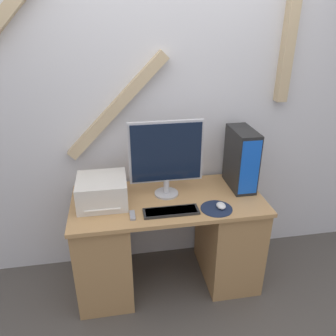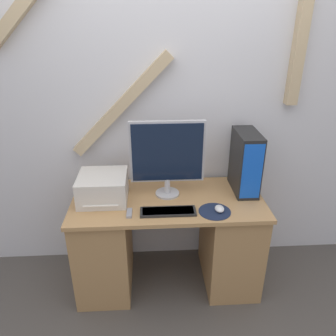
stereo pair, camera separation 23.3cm
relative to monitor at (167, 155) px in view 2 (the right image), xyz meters
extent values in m
plane|color=#4C4742|center=(0.00, -0.40, -1.11)|extent=(12.00, 12.00, 0.00)
cube|color=silver|center=(0.00, 0.32, 0.24)|extent=(6.40, 0.05, 2.70)
cube|color=tan|center=(-0.33, 0.25, 0.31)|extent=(0.78, 0.08, 0.78)
cube|color=tan|center=(0.96, 0.25, 0.84)|extent=(0.08, 0.08, 1.08)
cube|color=tan|center=(0.00, -0.07, -0.34)|extent=(1.43, 0.67, 0.03)
cube|color=#A4794B|center=(-0.50, -0.07, -0.73)|extent=(0.40, 0.61, 0.75)
cube|color=#A4794B|center=(0.50, -0.07, -0.73)|extent=(0.40, 0.61, 0.75)
cylinder|color=#B7B7BC|center=(0.00, 0.00, -0.32)|extent=(0.18, 0.18, 0.02)
cylinder|color=#B7B7BC|center=(0.00, 0.00, -0.25)|extent=(0.04, 0.04, 0.11)
cube|color=#B7B7BC|center=(0.00, 0.01, 0.02)|extent=(0.54, 0.03, 0.47)
cube|color=black|center=(0.00, -0.01, 0.02)|extent=(0.51, 0.01, 0.43)
cube|color=black|center=(-0.01, -0.26, -0.32)|extent=(0.39, 0.12, 0.02)
cube|color=#424242|center=(-0.01, -0.26, -0.31)|extent=(0.36, 0.10, 0.01)
cylinder|color=#19233D|center=(0.31, -0.27, -0.32)|extent=(0.23, 0.23, 0.00)
ellipsoid|color=silver|center=(0.35, -0.27, -0.30)|extent=(0.06, 0.09, 0.04)
cube|color=black|center=(0.59, 0.04, -0.09)|extent=(0.16, 0.35, 0.47)
cube|color=blue|center=(0.59, -0.13, -0.09)|extent=(0.15, 0.01, 0.42)
cube|color=beige|center=(-0.48, -0.05, -0.23)|extent=(0.35, 0.34, 0.19)
cube|color=white|center=(-0.48, -0.15, -0.28)|extent=(0.25, 0.15, 0.01)
cube|color=gray|center=(-0.28, -0.26, -0.32)|extent=(0.04, 0.11, 0.02)
camera|label=1|loc=(-0.36, -2.16, 0.92)|focal=35.00mm
camera|label=2|loc=(-0.13, -2.18, 0.92)|focal=35.00mm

